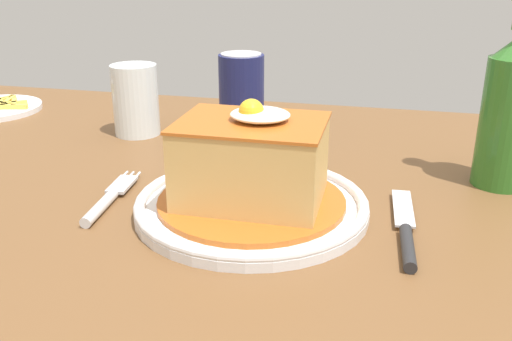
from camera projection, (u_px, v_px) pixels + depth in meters
dining_table at (251, 273)px, 0.67m from camera, size 1.40×0.86×0.72m
main_plate at (252, 204)px, 0.59m from camera, size 0.25×0.25×0.02m
sandwich_meal at (252, 165)px, 0.58m from camera, size 0.20×0.20×0.11m
fork at (108, 200)px, 0.61m from camera, size 0.03×0.14×0.01m
knife at (406, 236)px, 0.54m from camera, size 0.02×0.17×0.01m
soda_can at (241, 96)px, 0.82m from camera, size 0.07×0.07×0.12m
beer_bottle_green at (512, 103)px, 0.63m from camera, size 0.06×0.06×0.27m
drinking_glass at (136, 105)px, 0.84m from camera, size 0.07×0.07×0.10m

